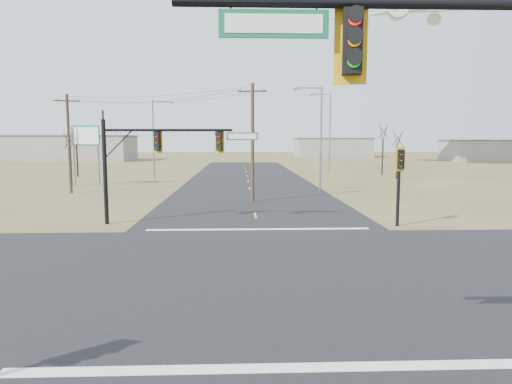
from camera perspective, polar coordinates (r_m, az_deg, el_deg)
ground at (r=17.34m, az=1.32°, el=-9.61°), size 320.00×320.00×0.00m
road_ew at (r=17.33m, az=1.32°, el=-9.58°), size 160.00×14.00×0.02m
road_ns at (r=17.33m, az=1.32°, el=-9.57°), size 14.00×160.00×0.02m
stop_bar_near at (r=10.35m, az=3.96°, el=-21.08°), size 12.00×0.40×0.01m
stop_bar_far at (r=24.61m, az=0.28°, el=-4.67°), size 12.00×0.40×0.01m
mast_arm_far at (r=26.48m, az=-11.51°, el=5.37°), size 8.82×0.54×5.96m
pedestal_signal_ne at (r=26.36m, az=17.56°, el=2.84°), size 0.57×0.50×4.46m
utility_pole_near at (r=35.25m, az=-0.44°, el=6.42°), size 2.22×0.41×9.08m
utility_pole_far at (r=44.22m, az=-22.35°, el=5.80°), size 2.07×0.84×8.83m
highway_sign at (r=51.06m, az=-20.50°, el=5.71°), size 3.23×1.06×6.28m
streetlight_a at (r=43.08m, az=7.84°, el=7.37°), size 2.72×0.31×9.75m
streetlight_b at (r=67.30m, az=9.00°, el=7.88°), size 3.21×0.42×11.48m
streetlight_c at (r=57.37m, az=-12.51°, el=6.98°), size 2.68×0.32×9.59m
bare_tree_a at (r=51.86m, az=-22.26°, el=6.17°), size 2.96×2.96×6.19m
bare_tree_b at (r=63.43m, az=-21.59°, el=6.92°), size 3.43×3.43×7.14m
bare_tree_c at (r=58.48m, az=17.29°, el=6.46°), size 2.94×2.94×6.38m
bare_tree_d at (r=64.93m, az=15.63°, el=7.38°), size 3.36×3.36×7.46m
warehouse_left at (r=113.54m, az=-22.28°, el=5.05°), size 28.00×14.00×5.50m
warehouse_mid at (r=129.28m, az=9.55°, el=5.46°), size 20.00×12.00×5.00m
warehouse_right at (r=116.06m, az=26.85°, el=4.60°), size 18.00×10.00×4.50m
jet_airliner at (r=87.56m, az=17.30°, el=20.95°), size 26.96×27.83×13.79m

